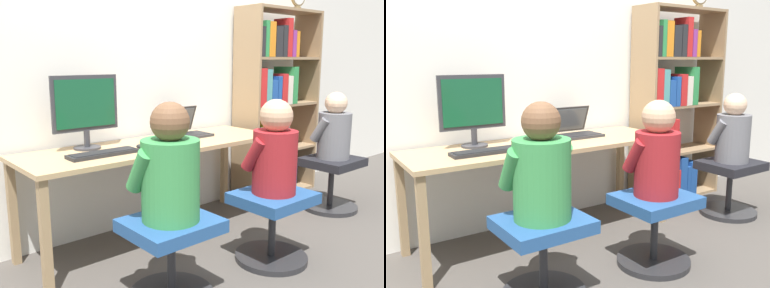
% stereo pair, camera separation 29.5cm
% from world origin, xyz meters
% --- Properties ---
extents(ground_plane, '(14.00, 14.00, 0.00)m').
position_xyz_m(ground_plane, '(0.00, 0.00, 0.00)').
color(ground_plane, '#4C4742').
extents(wall_back, '(10.00, 0.05, 2.60)m').
position_xyz_m(wall_back, '(0.00, 0.68, 1.30)').
color(wall_back, silver).
rests_on(wall_back, ground_plane).
extents(desk, '(1.94, 0.61, 0.71)m').
position_xyz_m(desk, '(0.00, 0.31, 0.64)').
color(desk, tan).
rests_on(desk, ground_plane).
extents(desktop_monitor, '(0.46, 0.18, 0.49)m').
position_xyz_m(desktop_monitor, '(-0.45, 0.46, 0.97)').
color(desktop_monitor, '#333338').
rests_on(desktop_monitor, desk).
extents(laptop, '(0.34, 0.29, 0.22)m').
position_xyz_m(laptop, '(0.35, 0.42, 0.76)').
color(laptop, '#2D2D30').
rests_on(laptop, desk).
extents(keyboard, '(0.45, 0.13, 0.03)m').
position_xyz_m(keyboard, '(-0.47, 0.21, 0.72)').
color(keyboard, '#232326').
rests_on(keyboard, desk).
extents(computer_mouse_by_keyboard, '(0.07, 0.11, 0.03)m').
position_xyz_m(computer_mouse_by_keyboard, '(-0.18, 0.22, 0.72)').
color(computer_mouse_by_keyboard, black).
rests_on(computer_mouse_by_keyboard, desk).
extents(office_chair_left, '(0.47, 0.47, 0.46)m').
position_xyz_m(office_chair_left, '(-0.42, -0.40, 0.27)').
color(office_chair_left, '#262628').
rests_on(office_chair_left, ground_plane).
extents(office_chair_right, '(0.47, 0.47, 0.46)m').
position_xyz_m(office_chair_right, '(0.36, -0.46, 0.27)').
color(office_chair_right, '#262628').
rests_on(office_chair_right, ground_plane).
extents(person_at_monitor, '(0.38, 0.31, 0.63)m').
position_xyz_m(person_at_monitor, '(-0.42, -0.40, 0.73)').
color(person_at_monitor, '#388C47').
rests_on(person_at_monitor, office_chair_left).
extents(person_at_laptop, '(0.34, 0.29, 0.60)m').
position_xyz_m(person_at_laptop, '(0.36, -0.45, 0.72)').
color(person_at_laptop, maroon).
rests_on(person_at_laptop, office_chair_right).
extents(bookshelf, '(0.90, 0.32, 1.75)m').
position_xyz_m(bookshelf, '(1.41, 0.44, 0.82)').
color(bookshelf, '#997A56').
rests_on(bookshelf, ground_plane).
extents(office_chair_side, '(0.47, 0.47, 0.46)m').
position_xyz_m(office_chair_side, '(1.53, -0.15, 0.27)').
color(office_chair_side, '#262628').
rests_on(office_chair_side, ground_plane).
extents(person_near_shelf, '(0.33, 0.28, 0.57)m').
position_xyz_m(person_near_shelf, '(1.53, -0.15, 0.70)').
color(person_near_shelf, slate).
rests_on(person_near_shelf, office_chair_side).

